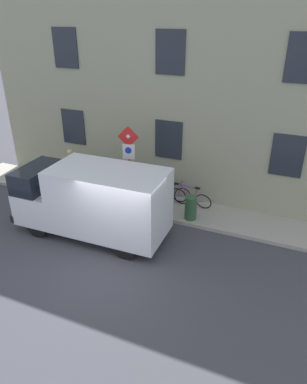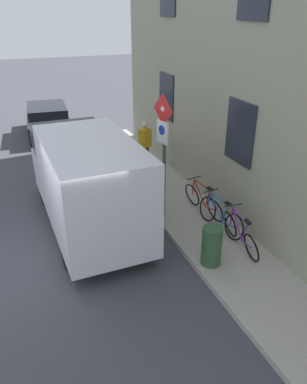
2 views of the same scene
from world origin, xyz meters
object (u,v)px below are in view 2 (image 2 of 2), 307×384
(delivery_van, at_px, (86,180))
(bicycle_blue, at_px, (220,216))
(bicycle_red, at_px, (203,201))
(pedestrian, at_px, (145,145))
(litter_bin, at_px, (212,246))
(bicycle_purple, at_px, (240,234))
(sign_post_stacked, at_px, (163,140))
(parked_hatchback, at_px, (48,119))

(delivery_van, relative_size, bicycle_blue, 3.13)
(bicycle_red, bearing_deg, pedestrian, -1.10)
(delivery_van, xyz_separation_m, litter_bin, (2.05, -2.80, -0.74))
(bicycle_purple, bearing_deg, pedestrian, 10.64)
(bicycle_purple, xyz_separation_m, pedestrian, (-0.38, 5.22, 0.56))
(pedestrian, bearing_deg, delivery_van, 103.66)
(bicycle_blue, distance_m, litter_bin, 1.51)
(sign_post_stacked, bearing_deg, litter_bin, -86.74)
(sign_post_stacked, distance_m, litter_bin, 2.92)
(parked_hatchback, bearing_deg, sign_post_stacked, -164.23)
(bicycle_purple, relative_size, bicycle_red, 1.00)
(parked_hatchback, height_order, bicycle_red, parked_hatchback)
(delivery_van, height_order, bicycle_purple, delivery_van)
(sign_post_stacked, relative_size, parked_hatchback, 0.76)
(litter_bin, bearing_deg, bicycle_red, 65.90)
(parked_hatchback, height_order, bicycle_blue, parked_hatchback)
(bicycle_blue, relative_size, litter_bin, 1.91)
(bicycle_purple, relative_size, bicycle_blue, 1.00)
(delivery_van, xyz_separation_m, bicycle_blue, (2.98, -1.61, -0.82))
(litter_bin, bearing_deg, bicycle_blue, 51.91)
(bicycle_red, bearing_deg, delivery_van, 68.97)
(delivery_van, height_order, parked_hatchback, delivery_van)
(bicycle_purple, height_order, bicycle_red, same)
(delivery_van, bearing_deg, parked_hatchback, -2.29)
(bicycle_purple, distance_m, pedestrian, 5.26)
(bicycle_blue, height_order, litter_bin, litter_bin)
(pedestrian, bearing_deg, bicycle_purple, 151.60)
(sign_post_stacked, height_order, bicycle_purple, sign_post_stacked)
(litter_bin, bearing_deg, bicycle_purple, 17.50)
(delivery_van, height_order, bicycle_blue, delivery_van)
(delivery_van, bearing_deg, bicycle_purple, -131.38)
(parked_hatchback, relative_size, pedestrian, 2.40)
(bicycle_purple, xyz_separation_m, litter_bin, (-0.93, -0.29, 0.08))
(bicycle_purple, bearing_deg, parked_hatchback, 20.90)
(bicycle_red, height_order, pedestrian, pedestrian)
(bicycle_blue, height_order, pedestrian, pedestrian)
(parked_hatchback, bearing_deg, bicycle_blue, -159.80)
(delivery_van, distance_m, litter_bin, 3.55)
(sign_post_stacked, xyz_separation_m, parked_hatchback, (-1.77, 8.90, -1.53))
(bicycle_blue, bearing_deg, bicycle_red, -7.62)
(sign_post_stacked, distance_m, bicycle_blue, 2.38)
(pedestrian, relative_size, litter_bin, 1.91)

